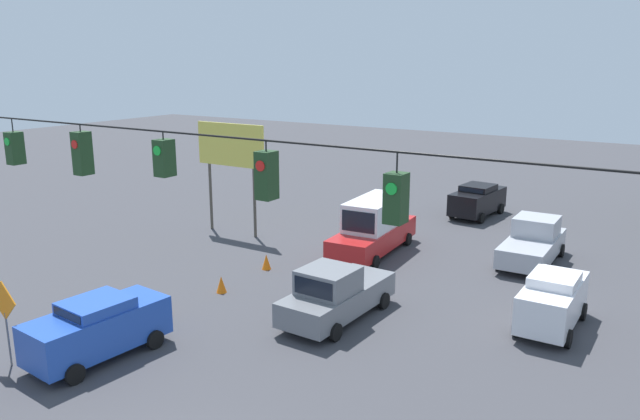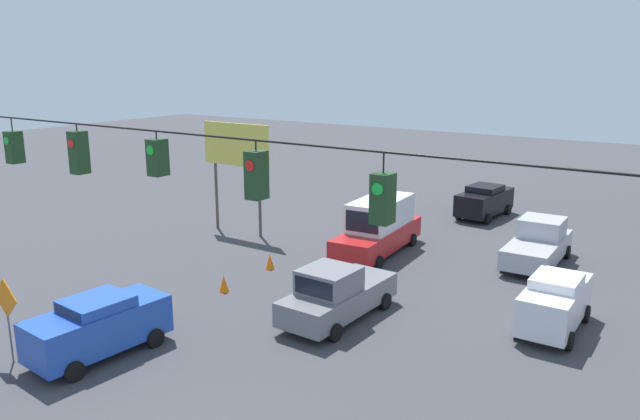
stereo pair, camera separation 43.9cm
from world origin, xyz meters
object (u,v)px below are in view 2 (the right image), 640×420
pickup_truck_silver_oncoming_deep (538,244)px  work_zone_sign (6,304)px  pickup_truck_grey_withflow_mid (337,294)px  sedan_black_withflow_deep (484,201)px  traffic_cone_nearest (99,337)px  box_truck_red_withflow_far (379,227)px  roadside_billboard (236,152)px  overhead_signal_span (162,241)px  traffic_cone_third (224,284)px  traffic_cone_fourth (270,261)px  sedan_blue_parked_shoulder (99,325)px  sedan_white_oncoming_far (555,302)px  traffic_cone_second (166,305)px

pickup_truck_silver_oncoming_deep → work_zone_sign: (11.33, 19.39, 1.01)m
pickup_truck_grey_withflow_mid → work_zone_sign: 11.07m
sedan_black_withflow_deep → traffic_cone_nearest: sedan_black_withflow_deep is taller
box_truck_red_withflow_far → roadside_billboard: 8.97m
overhead_signal_span → traffic_cone_third: size_ratio=28.40×
roadside_billboard → work_zone_sign: bearing=104.6°
pickup_truck_silver_oncoming_deep → traffic_cone_fourth: bearing=37.1°
pickup_truck_silver_oncoming_deep → roadside_billboard: roadside_billboard is taller
pickup_truck_grey_withflow_mid → roadside_billboard: 13.49m
traffic_cone_third → pickup_truck_grey_withflow_mid: bearing=-177.4°
traffic_cone_nearest → sedan_blue_parked_shoulder: bearing=145.9°
sedan_white_oncoming_far → traffic_cone_second: 14.35m
box_truck_red_withflow_far → sedan_white_oncoming_far: bearing=154.6°
sedan_white_oncoming_far → traffic_cone_second: bearing=28.1°
pickup_truck_grey_withflow_mid → traffic_cone_nearest: 8.42m
sedan_blue_parked_shoulder → box_truck_red_withflow_far: (-2.33, -14.81, 0.32)m
sedan_black_withflow_deep → traffic_cone_nearest: (4.76, 24.45, -0.67)m
box_truck_red_withflow_far → sedan_black_withflow_deep: bearing=-101.0°
pickup_truck_grey_withflow_mid → traffic_cone_third: pickup_truck_grey_withflow_mid is taller
traffic_cone_second → sedan_blue_parked_shoulder: bearing=101.7°
overhead_signal_span → box_truck_red_withflow_far: size_ratio=3.03×
pickup_truck_grey_withflow_mid → sedan_white_oncoming_far: bearing=-153.2°
roadside_billboard → work_zone_sign: 16.45m
work_zone_sign → roadside_billboard: bearing=-75.4°
pickup_truck_silver_oncoming_deep → traffic_cone_third: (9.89, 10.99, -0.62)m
traffic_cone_second → work_zone_sign: bearing=77.9°
sedan_white_oncoming_far → box_truck_red_withflow_far: box_truck_red_withflow_far is taller
overhead_signal_span → pickup_truck_silver_oncoming_deep: 21.02m
sedan_blue_parked_shoulder → roadside_billboard: (6.00, -13.82, 3.49)m
pickup_truck_silver_oncoming_deep → traffic_cone_third: pickup_truck_silver_oncoming_deep is taller
sedan_blue_parked_shoulder → traffic_cone_nearest: bearing=-34.1°
sedan_blue_parked_shoulder → traffic_cone_third: 6.55m
sedan_black_withflow_deep → pickup_truck_silver_oncoming_deep: 8.93m
pickup_truck_silver_oncoming_deep → traffic_cone_second: pickup_truck_silver_oncoming_deep is taller
traffic_cone_third → traffic_cone_fourth: bearing=-86.6°
sedan_white_oncoming_far → traffic_cone_third: (12.38, 3.77, -0.70)m
sedan_black_withflow_deep → pickup_truck_silver_oncoming_deep: size_ratio=0.86×
pickup_truck_grey_withflow_mid → traffic_cone_third: size_ratio=7.57×
pickup_truck_silver_oncoming_deep → roadside_billboard: bearing=13.4°
box_truck_red_withflow_far → pickup_truck_grey_withflow_mid: box_truck_red_withflow_far is taller
sedan_blue_parked_shoulder → work_zone_sign: size_ratio=1.65×
pickup_truck_silver_oncoming_deep → traffic_cone_second: (10.16, 13.96, -0.62)m
traffic_cone_fourth → work_zone_sign: (1.23, 11.76, 1.63)m
sedan_blue_parked_shoulder → pickup_truck_grey_withflow_mid: 8.36m
sedan_black_withflow_deep → traffic_cone_fourth: sedan_black_withflow_deep is taller
traffic_cone_nearest → pickup_truck_grey_withflow_mid: bearing=-130.2°
roadside_billboard → box_truck_red_withflow_far: bearing=-173.2°
pickup_truck_silver_oncoming_deep → traffic_cone_third: size_ratio=7.68×
traffic_cone_nearest → overhead_signal_span: bearing=155.8°
traffic_cone_third → sedan_black_withflow_deep: bearing=-104.5°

